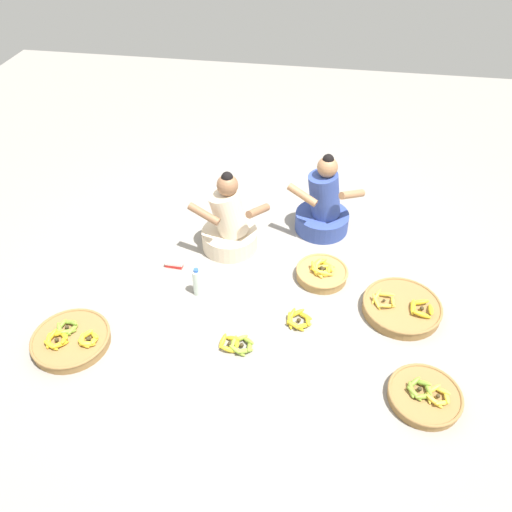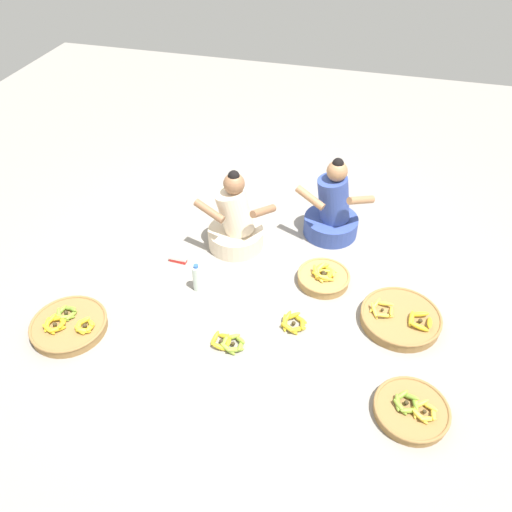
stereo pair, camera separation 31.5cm
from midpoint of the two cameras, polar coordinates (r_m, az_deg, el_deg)
name	(u,v)px [view 1 (the left image)]	position (r m, az deg, el deg)	size (l,w,h in m)	color
ground_plane	(260,271)	(4.54, -1.58, -1.77)	(10.00, 10.00, 0.00)	gray
vendor_woman_front	(229,224)	(4.66, -4.98, 3.51)	(0.71, 0.52, 0.81)	beige
vendor_woman_behind	(323,207)	(4.88, 5.77, 5.51)	(0.73, 0.52, 0.83)	#334793
banana_basket_back_left	(425,396)	(3.78, 16.19, -14.99)	(0.52, 0.52, 0.13)	olive
banana_basket_back_right	(71,339)	(4.24, -22.20, -8.79)	(0.60, 0.60, 0.15)	olive
banana_basket_near_vendor	(322,273)	(4.46, 5.44, -1.95)	(0.46, 0.46, 0.17)	#A87F47
banana_basket_front_right	(402,307)	(4.28, 14.11, -5.70)	(0.64, 0.64, 0.15)	olive
loose_bananas_front_left	(298,320)	(4.09, 2.59, -7.26)	(0.23, 0.24, 0.10)	gold
loose_bananas_mid_right	(238,344)	(3.94, -4.43, -9.98)	(0.29, 0.22, 0.09)	gold
water_bottle	(197,282)	(4.30, -8.74, -2.99)	(0.08, 0.08, 0.27)	silver
packet_carton_stack	(174,264)	(4.65, -11.17, -0.99)	(0.16, 0.06, 0.06)	red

